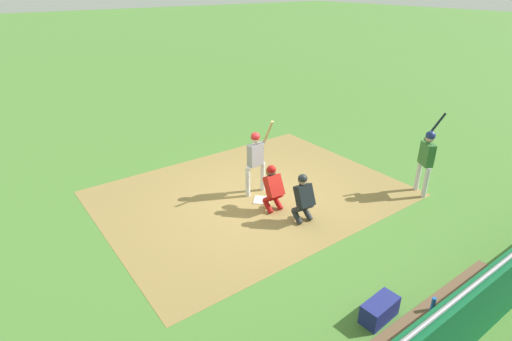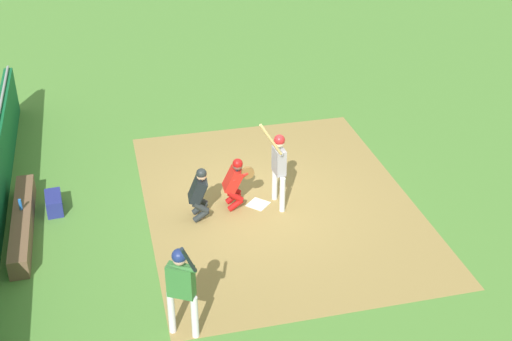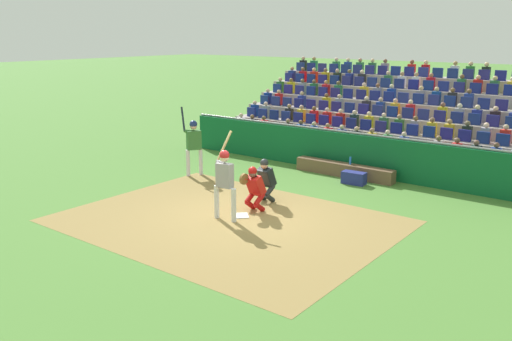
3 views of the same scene
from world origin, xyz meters
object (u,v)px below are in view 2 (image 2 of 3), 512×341
Objects in this scene: dugout_bench at (23,223)px; water_bottle_on_bench at (20,204)px; home_plate_marker at (258,204)px; home_plate_umpire at (199,191)px; equipment_duffel_bag at (54,203)px; batter_at_plate at (279,162)px; catcher_crouching at (235,180)px; on_deck_batter at (181,283)px.

dugout_bench is 0.41m from water_bottle_on_bench.
home_plate_marker is 5.33m from dugout_bench.
home_plate_umpire reaches higher than equipment_duffel_bag.
home_plate_umpire is 3.47m from equipment_duffel_bag.
home_plate_umpire is (0.21, -1.41, 0.69)m from home_plate_marker.
batter_at_plate is at bearing 92.62° from home_plate_umpire.
water_bottle_on_bench is (-0.51, -5.78, -0.59)m from batter_at_plate.
catcher_crouching is at bearing -95.48° from home_plate_marker.
water_bottle_on_bench is (-0.60, -3.91, -0.13)m from home_plate_umpire.
home_plate_umpire is 3.84m from on_deck_batter.
home_plate_umpire is at bearing -81.56° from home_plate_marker.
home_plate_umpire reaches higher than catcher_crouching.
catcher_crouching is 0.92m from home_plate_umpire.
equipment_duffel_bag is at bearing -154.06° from on_deck_batter.
equipment_duffel_bag is (-0.50, 0.66, -0.37)m from water_bottle_on_bench.
home_plate_marker is 4.70m from on_deck_batter.
catcher_crouching is 4.25m from equipment_duffel_bag.
batter_at_plate is at bearing 74.90° from equipment_duffel_bag.
dugout_bench is 0.98m from equipment_duffel_bag.
on_deck_batter reaches higher than equipment_duffel_bag.
dugout_bench is 5.15m from on_deck_batter.
water_bottle_on_bench is (-0.22, -0.00, 0.35)m from dugout_bench.
home_plate_umpire is (0.09, -1.86, -0.45)m from batter_at_plate.
equipment_duffel_bag is (-1.10, -3.25, -0.51)m from home_plate_umpire.
on_deck_batter is at bearing -24.42° from catcher_crouching.
equipment_duffel_bag is (-0.83, -4.13, -0.52)m from catcher_crouching.
catcher_crouching is 0.36× the size of dugout_bench.
on_deck_batter is at bearing -30.80° from home_plate_marker.
equipment_duffel_bag is at bearing -101.43° from catcher_crouching.
catcher_crouching is (-0.18, -0.98, -0.44)m from batter_at_plate.
home_plate_marker is at bearing 84.52° from catcher_crouching.
water_bottle_on_bench is (-0.34, -4.79, -0.14)m from catcher_crouching.
batter_at_plate reaches higher than home_plate_umpire.
batter_at_plate is (0.12, 0.45, 1.14)m from home_plate_marker.
dugout_bench is at bearing -143.72° from on_deck_batter.
batter_at_plate is 0.99× the size of on_deck_batter.
catcher_crouching reaches higher than dugout_bench.
dugout_bench is at bearing -91.80° from home_plate_marker.
on_deck_batter is at bearing 22.01° from equipment_duffel_bag.
home_plate_umpire is 0.56× the size of on_deck_batter.
equipment_duffel_bag is at bearing -100.76° from home_plate_marker.
on_deck_batter is (4.08, 2.99, 0.97)m from dugout_bench.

